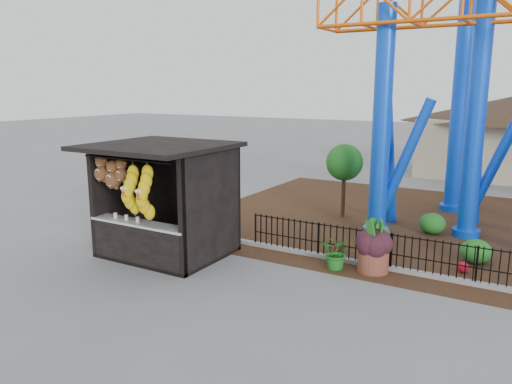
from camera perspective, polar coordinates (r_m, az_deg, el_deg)
The scene contains 9 objects.
ground at distance 11.82m, azimuth -2.46°, elevation -10.99°, with size 120.00×120.00×0.00m, color slate.
mulch_bed at distance 17.84m, azimuth 23.18°, elevation -4.01°, with size 18.00×12.00×0.02m, color #331E11.
curb at distance 13.09m, azimuth 20.23°, elevation -9.14°, with size 18.00×0.18×0.12m, color gray.
prize_booth at distance 13.81m, azimuth -10.99°, elevation -1.20°, with size 3.50×3.40×3.12m.
picket_fence at distance 12.84m, azimuth 24.35°, elevation -7.80°, with size 12.20×0.06×1.00m, color black, non-canonical shape.
terracotta_planter at distance 13.06m, azimuth 13.23°, elevation -7.54°, with size 0.78×0.78×0.65m, color brown.
planter_foliage at distance 12.86m, azimuth 13.37°, elevation -4.83°, with size 0.70×0.70×0.64m, color black.
potted_plant at distance 13.01m, azimuth 9.25°, elevation -6.86°, with size 0.81×0.70×0.90m, color #205017.
landscaping at distance 15.35m, azimuth 23.88°, elevation -5.36°, with size 8.21×3.72×0.66m.
Camera 1 is at (5.94, -9.13, 4.58)m, focal length 35.00 mm.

